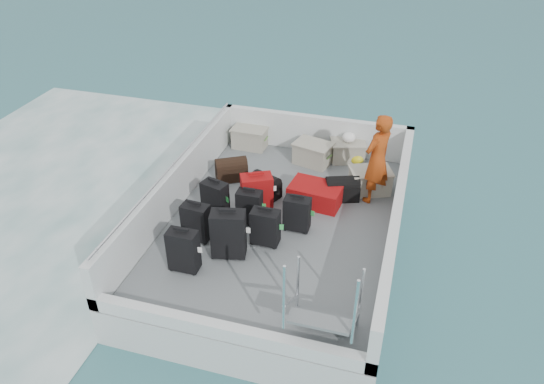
% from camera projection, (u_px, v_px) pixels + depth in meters
% --- Properties ---
extents(ground, '(160.00, 160.00, 0.00)m').
position_uv_depth(ground, '(280.00, 252.00, 8.59)').
color(ground, '#184355').
rests_on(ground, ground).
extents(wake_foam, '(10.00, 10.00, 0.00)m').
position_uv_depth(wake_foam, '(28.00, 205.00, 9.72)').
color(wake_foam, white).
rests_on(wake_foam, ground).
extents(ferry_hull, '(3.60, 5.00, 0.60)m').
position_uv_depth(ferry_hull, '(280.00, 237.00, 8.43)').
color(ferry_hull, silver).
rests_on(ferry_hull, ground).
extents(deck, '(3.30, 4.70, 0.02)m').
position_uv_depth(deck, '(280.00, 222.00, 8.26)').
color(deck, slate).
rests_on(deck, ferry_hull).
extents(deck_fittings, '(3.60, 5.00, 0.90)m').
position_uv_depth(deck_fittings, '(297.00, 217.00, 7.71)').
color(deck_fittings, silver).
rests_on(deck_fittings, deck).
extents(suitcase_0, '(0.41, 0.23, 0.63)m').
position_uv_depth(suitcase_0, '(184.00, 251.00, 7.14)').
color(suitcase_0, black).
rests_on(suitcase_0, deck).
extents(suitcase_1, '(0.41, 0.26, 0.59)m').
position_uv_depth(suitcase_1, '(196.00, 223.00, 7.72)').
color(suitcase_1, black).
rests_on(suitcase_1, deck).
extents(suitcase_2, '(0.45, 0.34, 0.57)m').
position_uv_depth(suitcase_2, '(215.00, 199.00, 8.26)').
color(suitcase_2, black).
rests_on(suitcase_2, deck).
extents(suitcase_3, '(0.53, 0.38, 0.73)m').
position_uv_depth(suitcase_3, '(228.00, 235.00, 7.37)').
color(suitcase_3, black).
rests_on(suitcase_3, deck).
extents(suitcase_4, '(0.38, 0.23, 0.56)m').
position_uv_depth(suitcase_4, '(249.00, 208.00, 8.07)').
color(suitcase_4, black).
rests_on(suitcase_4, deck).
extents(suitcase_5, '(0.56, 0.47, 0.67)m').
position_uv_depth(suitcase_5, '(257.00, 195.00, 8.27)').
color(suitcase_5, '#980B0E').
rests_on(suitcase_5, deck).
extents(suitcase_6, '(0.41, 0.24, 0.57)m').
position_uv_depth(suitcase_6, '(265.00, 228.00, 7.64)').
color(suitcase_6, black).
rests_on(suitcase_6, deck).
extents(suitcase_7, '(0.39, 0.22, 0.55)m').
position_uv_depth(suitcase_7, '(297.00, 214.00, 7.93)').
color(suitcase_7, black).
rests_on(suitcase_7, deck).
extents(suitcase_8, '(0.89, 0.64, 0.33)m').
position_uv_depth(suitcase_8, '(316.00, 194.00, 8.60)').
color(suitcase_8, '#980B0E').
rests_on(suitcase_8, deck).
extents(duffel_0, '(0.62, 0.53, 0.32)m').
position_uv_depth(duffel_0, '(232.00, 171.00, 9.21)').
color(duffel_0, black).
rests_on(duffel_0, deck).
extents(duffel_1, '(0.55, 0.46, 0.32)m').
position_uv_depth(duffel_1, '(266.00, 188.00, 8.76)').
color(duffel_1, black).
rests_on(duffel_1, deck).
extents(duffel_2, '(0.61, 0.47, 0.32)m').
position_uv_depth(duffel_2, '(342.00, 190.00, 8.70)').
color(duffel_2, black).
rests_on(duffel_2, deck).
extents(crate_0, '(0.64, 0.45, 0.38)m').
position_uv_depth(crate_0, '(250.00, 138.00, 10.21)').
color(crate_0, '#ADA996').
rests_on(crate_0, deck).
extents(crate_1, '(0.72, 0.58, 0.38)m').
position_uv_depth(crate_1, '(313.00, 154.00, 9.66)').
color(crate_1, '#ADA996').
rests_on(crate_1, deck).
extents(crate_2, '(0.68, 0.56, 0.35)m').
position_uv_depth(crate_2, '(348.00, 152.00, 9.77)').
color(crate_2, '#ADA996').
rests_on(crate_2, deck).
extents(crate_3, '(0.76, 0.65, 0.38)m').
position_uv_depth(crate_3, '(370.00, 182.00, 8.87)').
color(crate_3, '#ADA996').
rests_on(crate_3, deck).
extents(yellow_bag, '(0.28, 0.26, 0.22)m').
position_uv_depth(yellow_bag, '(357.00, 158.00, 9.70)').
color(yellow_bag, gold).
rests_on(yellow_bag, deck).
extents(white_bag, '(0.24, 0.24, 0.18)m').
position_uv_depth(white_bag, '(349.00, 139.00, 9.62)').
color(white_bag, white).
rests_on(white_bag, crate_2).
extents(passenger, '(0.61, 0.66, 1.51)m').
position_uv_depth(passenger, '(377.00, 159.00, 8.36)').
color(passenger, '#E65115').
rests_on(passenger, deck).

